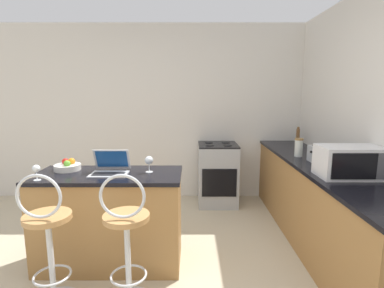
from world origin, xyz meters
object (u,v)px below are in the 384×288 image
(storage_jar, at_px, (298,147))
(laptop, at_px, (110,167))
(bar_stool_near, at_px, (48,245))
(stove_range, at_px, (217,174))
(pepper_mill, at_px, (297,136))
(fruit_bowl, at_px, (67,166))
(toaster, at_px, (319,155))
(bar_stool_far, at_px, (126,244))
(microwave, at_px, (349,162))
(wine_glass_tall, at_px, (148,161))
(wine_glass_short, at_px, (35,169))

(storage_jar, bearing_deg, laptop, -159.86)
(bar_stool_near, distance_m, stove_range, 2.60)
(bar_stool_near, relative_size, pepper_mill, 4.22)
(fruit_bowl, bearing_deg, storage_jar, 14.36)
(toaster, bearing_deg, laptop, -169.19)
(toaster, bearing_deg, pepper_mill, 82.02)
(stove_range, xyz_separation_m, pepper_mill, (1.12, -0.03, 0.56))
(bar_stool_near, bearing_deg, storage_jar, 30.38)
(bar_stool_far, height_order, fruit_bowl, bar_stool_far)
(microwave, bearing_deg, laptop, 176.55)
(bar_stool_near, distance_m, pepper_mill, 3.36)
(toaster, height_order, stove_range, toaster)
(toaster, height_order, wine_glass_tall, toaster)
(microwave, relative_size, wine_glass_short, 3.90)
(pepper_mill, bearing_deg, stove_range, 178.51)
(laptop, height_order, microwave, microwave)
(microwave, distance_m, wine_glass_short, 2.67)
(bar_stool_near, relative_size, wine_glass_short, 7.93)
(bar_stool_near, distance_m, wine_glass_tall, 1.04)
(microwave, xyz_separation_m, stove_range, (-1.00, 1.68, -0.58))
(toaster, relative_size, pepper_mill, 1.11)
(bar_stool_far, height_order, toaster, bar_stool_far)
(laptop, bearing_deg, pepper_mill, 34.22)
(laptop, bearing_deg, stove_range, 54.26)
(bar_stool_far, height_order, laptop, laptop)
(pepper_mill, distance_m, wine_glass_tall, 2.41)
(bar_stool_near, bearing_deg, stove_range, 56.64)
(microwave, relative_size, pepper_mill, 2.07)
(laptop, xyz_separation_m, fruit_bowl, (-0.43, 0.11, -0.02))
(microwave, xyz_separation_m, toaster, (-0.03, 0.53, -0.05))
(pepper_mill, bearing_deg, toaster, -97.98)
(wine_glass_short, distance_m, wine_glass_tall, 0.94)
(bar_stool_near, distance_m, wine_glass_short, 0.65)
(fruit_bowl, distance_m, storage_jar, 2.49)
(stove_range, bearing_deg, toaster, -50.13)
(microwave, height_order, storage_jar, microwave)
(laptop, height_order, wine_glass_short, laptop)
(bar_stool_near, relative_size, fruit_bowl, 4.41)
(stove_range, height_order, storage_jar, storage_jar)
(bar_stool_far, height_order, wine_glass_tall, bar_stool_far)
(bar_stool_far, bearing_deg, wine_glass_tall, 82.60)
(stove_range, relative_size, wine_glass_short, 6.62)
(microwave, height_order, wine_glass_tall, microwave)
(stove_range, bearing_deg, storage_jar, -44.18)
(bar_stool_far, bearing_deg, laptop, 113.53)
(wine_glass_tall, bearing_deg, stove_range, 63.26)
(bar_stool_far, height_order, pepper_mill, pepper_mill)
(laptop, distance_m, stove_range, 1.98)
(bar_stool_far, relative_size, wine_glass_tall, 7.04)
(bar_stool_far, xyz_separation_m, laptop, (-0.27, 0.61, 0.43))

